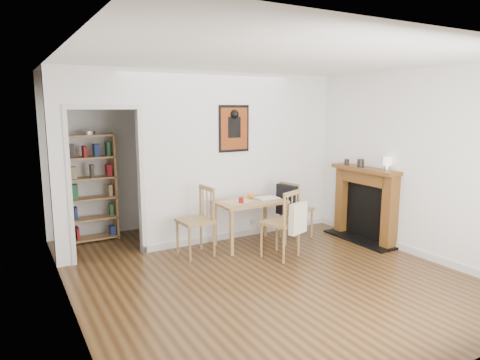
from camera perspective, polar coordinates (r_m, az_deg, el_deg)
ground at (r=5.67m, az=2.26°, el=-11.84°), size 5.20×5.20×0.00m
room_shell at (r=6.54m, az=-3.15°, el=2.83°), size 5.20×5.20×5.20m
dining_table at (r=6.42m, az=1.30°, el=-3.50°), size 1.02×0.65×0.70m
chair_left at (r=6.06m, az=-5.97°, el=-5.54°), size 0.53×0.53×0.98m
chair_right at (r=6.89m, az=7.41°, el=-3.82°), size 0.60×0.55×0.92m
chair_front at (r=5.99m, az=5.51°, el=-5.72°), size 0.62×0.66×0.97m
bookshelf at (r=7.04m, az=-19.07°, el=-1.03°), size 0.71×0.28×1.69m
fireplace at (r=7.00m, az=16.39°, el=-2.77°), size 0.45×1.25×1.16m
red_glass at (r=6.22m, az=0.17°, el=-2.70°), size 0.07×0.07×0.09m
orange_fruit at (r=6.56m, az=1.46°, el=-2.08°), size 0.09×0.09×0.09m
placemat at (r=6.33m, az=-0.34°, el=-2.90°), size 0.49×0.42×0.00m
notebook at (r=6.57m, az=3.65°, el=-2.39°), size 0.32×0.24×0.02m
mantel_lamp at (r=6.64m, az=19.04°, el=2.29°), size 0.13×0.13×0.20m
ceramic_jar_a at (r=6.87m, az=15.79°, el=2.18°), size 0.11×0.11×0.13m
ceramic_jar_b at (r=7.09m, az=14.05°, el=2.35°), size 0.08×0.08×0.09m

